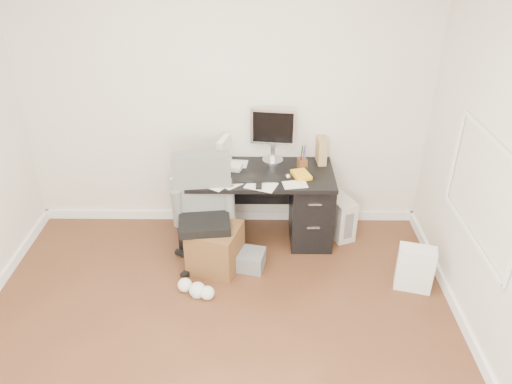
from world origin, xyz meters
TOP-DOWN VIEW (x-y plane):
  - ground at (0.00, 0.00)m, footprint 4.00×4.00m
  - room_shell at (0.03, 0.03)m, footprint 4.02×4.02m
  - desk at (0.30, 1.65)m, footprint 1.50×0.70m
  - loose_papers at (0.10, 1.60)m, footprint 1.10×0.60m
  - lcd_monitor at (0.47, 1.90)m, footprint 0.47×0.31m
  - keyboard at (0.30, 1.51)m, footprint 0.46×0.19m
  - computer_mouse at (0.60, 1.52)m, footprint 0.06×0.06m
  - travel_mug at (-0.39, 1.68)m, footprint 0.07×0.07m
  - white_binder at (-0.01, 1.79)m, footprint 0.18×0.28m
  - magazine_file at (0.95, 1.89)m, footprint 0.12×0.22m
  - pen_cup at (0.75, 1.75)m, footprint 0.13×0.13m
  - yellow_book at (0.73, 1.58)m, footprint 0.21×0.24m
  - paper_remote at (0.35, 1.39)m, footprint 0.34×0.31m
  - office_chair at (-0.17, 1.22)m, footprint 0.67×0.67m
  - pc_tower at (1.14, 1.73)m, footprint 0.34×0.48m
  - shopping_bag at (1.71, 0.87)m, footprint 0.36×0.30m
  - wicker_basket at (-0.07, 1.15)m, footprint 0.54×0.54m
  - desk_printer at (0.23, 1.15)m, footprint 0.34×0.30m

SIDE VIEW (x-z plane):
  - ground at x=0.00m, z-range 0.00..0.00m
  - desk_printer at x=0.23m, z-range 0.00..0.17m
  - shopping_bag at x=1.71m, z-range 0.00..0.43m
  - wicker_basket at x=-0.07m, z-range 0.00..0.43m
  - pc_tower at x=1.14m, z-range 0.00..0.43m
  - desk at x=0.30m, z-range 0.02..0.77m
  - office_chair at x=-0.17m, z-range 0.00..1.07m
  - loose_papers at x=0.10m, z-range 0.75..0.75m
  - paper_remote at x=0.35m, z-range 0.75..0.77m
  - keyboard at x=0.30m, z-range 0.75..0.78m
  - yellow_book at x=0.73m, z-range 0.75..0.79m
  - computer_mouse at x=0.60m, z-range 0.75..0.80m
  - travel_mug at x=-0.39m, z-range 0.75..0.91m
  - pen_cup at x=0.75m, z-range 0.75..0.99m
  - magazine_file at x=0.95m, z-range 0.75..1.00m
  - white_binder at x=-0.01m, z-range 0.75..1.05m
  - lcd_monitor at x=0.47m, z-range 0.75..1.31m
  - room_shell at x=0.03m, z-range 0.30..3.01m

